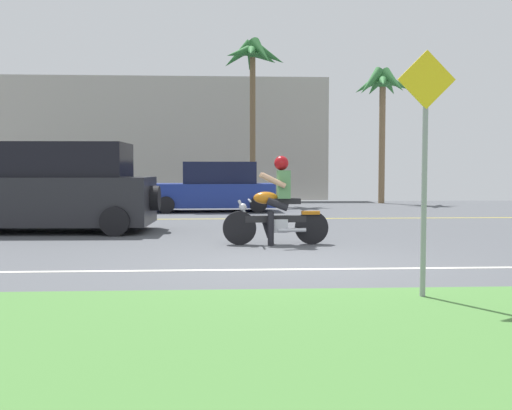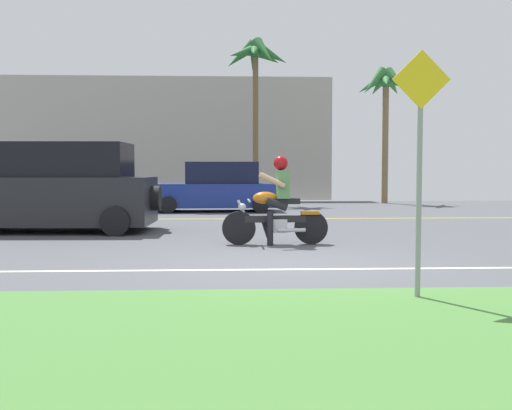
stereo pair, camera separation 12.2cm
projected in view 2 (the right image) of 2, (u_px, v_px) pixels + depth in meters
The scene contains 12 objects.
ground at pixel (270, 242), 12.12m from camera, with size 56.00×30.00×0.04m, color #4C4F54.
grass_median at pixel (327, 337), 5.04m from camera, with size 56.00×3.80×0.06m, color #477A38.
lane_line_near at pixel (286, 269), 8.61m from camera, with size 50.40×0.12×0.01m, color silver.
lane_line_far at pixel (257, 219), 17.50m from camera, with size 50.40×0.12×0.01m, color yellow.
motorcyclist at pixel (276, 207), 11.46m from camera, with size 2.03×0.66×1.70m.
suv_nearby at pixel (55, 189), 13.88m from camera, with size 4.74×2.30×2.05m.
parked_car_0 at pixel (63, 190), 21.55m from camera, with size 4.05×2.09×1.54m.
parked_car_1 at pixel (217, 188), 20.63m from camera, with size 4.27×2.02×1.70m.
palm_tree_0 at pixel (386, 90), 25.37m from camera, with size 2.65×2.74×5.75m.
palm_tree_1 at pixel (256, 62), 24.49m from camera, with size 2.76×2.80×6.78m.
street_sign at pixel (420, 151), 6.41m from camera, with size 0.62×0.06×2.70m.
building_far at pixel (166, 141), 29.72m from camera, with size 15.89×4.00×5.74m, color #A8A399.
Camera 2 is at (-0.82, -9.03, 1.43)m, focal length 42.16 mm.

